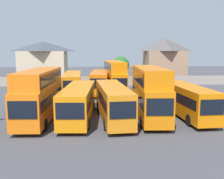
% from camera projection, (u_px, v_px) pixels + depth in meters
% --- Properties ---
extents(ground, '(140.00, 140.00, 0.00)m').
position_uv_depth(ground, '(106.00, 91.00, 43.93)').
color(ground, '#424247').
extents(depot_boundary_wall, '(56.00, 0.50, 1.80)m').
position_uv_depth(depot_boundary_wall, '(104.00, 81.00, 51.39)').
color(depot_boundary_wall, gray).
rests_on(depot_boundary_wall, ground).
extents(bus_1, '(3.01, 10.62, 5.04)m').
position_uv_depth(bus_1, '(40.00, 92.00, 25.06)').
color(bus_1, orange).
rests_on(bus_1, ground).
extents(bus_2, '(3.24, 11.55, 3.31)m').
position_uv_depth(bus_2, '(79.00, 101.00, 25.81)').
color(bus_2, orange).
rests_on(bus_2, ground).
extents(bus_3, '(3.19, 11.47, 3.43)m').
position_uv_depth(bus_3, '(113.00, 100.00, 25.66)').
color(bus_3, orange).
rests_on(bus_3, ground).
extents(bus_4, '(3.07, 10.39, 5.22)m').
position_uv_depth(bus_4, '(150.00, 90.00, 25.92)').
color(bus_4, orange).
rests_on(bus_4, ground).
extents(bus_5, '(2.89, 10.24, 3.30)m').
position_uv_depth(bus_5, '(188.00, 99.00, 26.49)').
color(bus_5, orange).
rests_on(bus_5, ground).
extents(bus_6, '(3.15, 12.12, 3.37)m').
position_uv_depth(bus_6, '(73.00, 82.00, 40.68)').
color(bus_6, orange).
rests_on(bus_6, ground).
extents(bus_7, '(3.22, 10.87, 3.53)m').
position_uv_depth(bus_7, '(100.00, 81.00, 41.47)').
color(bus_7, orange).
rests_on(bus_7, ground).
extents(bus_8, '(3.07, 10.95, 5.21)m').
position_uv_depth(bus_8, '(115.00, 75.00, 41.75)').
color(bus_8, orange).
rests_on(bus_8, ground).
extents(bus_9, '(3.19, 10.94, 3.46)m').
position_uv_depth(bus_9, '(143.00, 81.00, 41.73)').
color(bus_9, orange).
rests_on(bus_9, ground).
extents(house_terrace_left, '(10.22, 7.76, 8.94)m').
position_uv_depth(house_terrace_left, '(44.00, 62.00, 56.14)').
color(house_terrace_left, '#C6B293').
rests_on(house_terrace_left, ground).
extents(house_terrace_centre, '(8.98, 7.48, 9.64)m').
position_uv_depth(house_terrace_centre, '(164.00, 60.00, 57.98)').
color(house_terrace_centre, '#9E7A60').
rests_on(house_terrace_centre, ground).
extents(tree_left_of_lot, '(3.45, 3.45, 5.75)m').
position_uv_depth(tree_left_of_lot, '(121.00, 65.00, 53.64)').
color(tree_left_of_lot, brown).
rests_on(tree_left_of_lot, ground).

